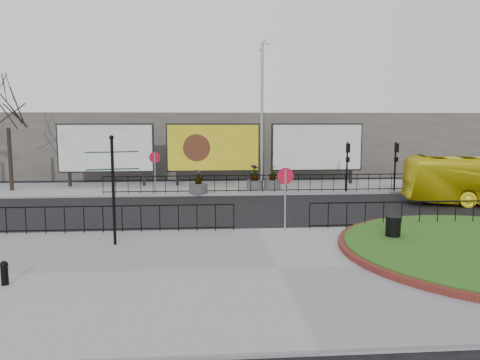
{
  "coord_description": "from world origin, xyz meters",
  "views": [
    {
      "loc": [
        -2.16,
        -18.14,
        4.39
      ],
      "look_at": [
        -0.57,
        2.08,
        1.82
      ],
      "focal_mm": 35.0,
      "sensor_mm": 36.0,
      "label": 1
    }
  ],
  "objects": [
    {
      "name": "speed_sign_near",
      "position": [
        1.0,
        -0.4,
        1.92
      ],
      "size": [
        0.64,
        0.07,
        2.47
      ],
      "color": "gray",
      "rests_on": "pavement_near"
    },
    {
      "name": "billboard_right",
      "position": [
        5.5,
        12.97,
        2.6
      ],
      "size": [
        6.2,
        0.31,
        4.1
      ],
      "color": "black",
      "rests_on": "pavement_far"
    },
    {
      "name": "ground",
      "position": [
        0.0,
        0.0,
        0.0
      ],
      "size": [
        90.0,
        90.0,
        0.0
      ],
      "primitive_type": "plane",
      "color": "black",
      "rests_on": "ground"
    },
    {
      "name": "planter_b",
      "position": [
        1.06,
        11.0,
        0.68
      ],
      "size": [
        1.01,
        1.01,
        1.54
      ],
      "color": "#4C4C4F",
      "rests_on": "pavement_far"
    },
    {
      "name": "railing_near_left",
      "position": [
        -6.0,
        -0.3,
        0.67
      ],
      "size": [
        10.0,
        0.1,
        1.1
      ],
      "primitive_type": null,
      "color": "black",
      "rests_on": "pavement_near"
    },
    {
      "name": "billboard_left",
      "position": [
        -8.5,
        12.97,
        2.6
      ],
      "size": [
        6.2,
        0.31,
        4.1
      ],
      "color": "black",
      "rests_on": "pavement_far"
    },
    {
      "name": "railing_far",
      "position": [
        1.0,
        9.3,
        0.67
      ],
      "size": [
        18.0,
        0.1,
        1.1
      ],
      "primitive_type": null,
      "color": "black",
      "rests_on": "pavement_far"
    },
    {
      "name": "litter_bin",
      "position": [
        4.5,
        -2.47,
        0.59
      ],
      "size": [
        0.56,
        0.56,
        0.93
      ],
      "color": "black",
      "rests_on": "pavement_near"
    },
    {
      "name": "signal_pole_b",
      "position": [
        9.5,
        9.34,
        2.1
      ],
      "size": [
        0.22,
        0.26,
        3.0
      ],
      "color": "black",
      "rests_on": "pavement_far"
    },
    {
      "name": "lamp_post",
      "position": [
        1.51,
        11.0,
        4.83
      ],
      "size": [
        0.74,
        0.18,
        9.23
      ],
      "color": "gray",
      "rests_on": "pavement_far"
    },
    {
      "name": "tree_left",
      "position": [
        -14.0,
        11.5,
        3.62
      ],
      "size": [
        2.0,
        2.0,
        7.0
      ],
      "primitive_type": null,
      "color": "#2D2119",
      "rests_on": "pavement_far"
    },
    {
      "name": "bollard",
      "position": [
        -7.38,
        -5.88,
        0.47
      ],
      "size": [
        0.21,
        0.21,
        0.64
      ],
      "color": "black",
      "rests_on": "pavement_near"
    },
    {
      "name": "building_backdrop",
      "position": [
        0.0,
        22.0,
        2.5
      ],
      "size": [
        40.0,
        10.0,
        5.0
      ],
      "primitive_type": "cube",
      "color": "#635E57",
      "rests_on": "ground"
    },
    {
      "name": "planter_a",
      "position": [
        -2.48,
        9.4,
        0.56
      ],
      "size": [
        1.08,
        1.08,
        1.42
      ],
      "color": "#4C4C4F",
      "rests_on": "pavement_far"
    },
    {
      "name": "fingerpost_sign",
      "position": [
        -5.25,
        -2.0,
        2.41
      ],
      "size": [
        1.77,
        0.66,
        3.79
      ],
      "rotation": [
        0.0,
        0.0,
        0.17
      ],
      "color": "black",
      "rests_on": "pavement_near"
    },
    {
      "name": "pavement_far",
      "position": [
        0.0,
        12.0,
        0.06
      ],
      "size": [
        44.0,
        6.0,
        0.12
      ],
      "primitive_type": "cube",
      "color": "gray",
      "rests_on": "ground"
    },
    {
      "name": "signal_pole_a",
      "position": [
        6.5,
        9.34,
        2.1
      ],
      "size": [
        0.22,
        0.26,
        3.0
      ],
      "color": "black",
      "rests_on": "pavement_far"
    },
    {
      "name": "billboard_mid",
      "position": [
        -1.5,
        12.97,
        2.6
      ],
      "size": [
        6.2,
        0.31,
        4.1
      ],
      "color": "black",
      "rests_on": "pavement_far"
    },
    {
      "name": "speed_sign_far",
      "position": [
        -5.0,
        9.4,
        1.92
      ],
      "size": [
        0.64,
        0.07,
        2.47
      ],
      "color": "gray",
      "rests_on": "pavement_far"
    },
    {
      "name": "planter_c",
      "position": [
        2.2,
        11.0,
        0.59
      ],
      "size": [
        1.04,
        1.04,
        1.43
      ],
      "color": "#4C4C4F",
      "rests_on": "pavement_far"
    },
    {
      "name": "railing_near_right",
      "position": [
        6.5,
        -0.3,
        0.67
      ],
      "size": [
        9.0,
        0.1,
        1.1
      ],
      "primitive_type": null,
      "color": "black",
      "rests_on": "pavement_near"
    },
    {
      "name": "pavement_near",
      "position": [
        0.0,
        -5.0,
        0.06
      ],
      "size": [
        30.0,
        10.0,
        0.12
      ],
      "primitive_type": "cube",
      "color": "gray",
      "rests_on": "ground"
    }
  ]
}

